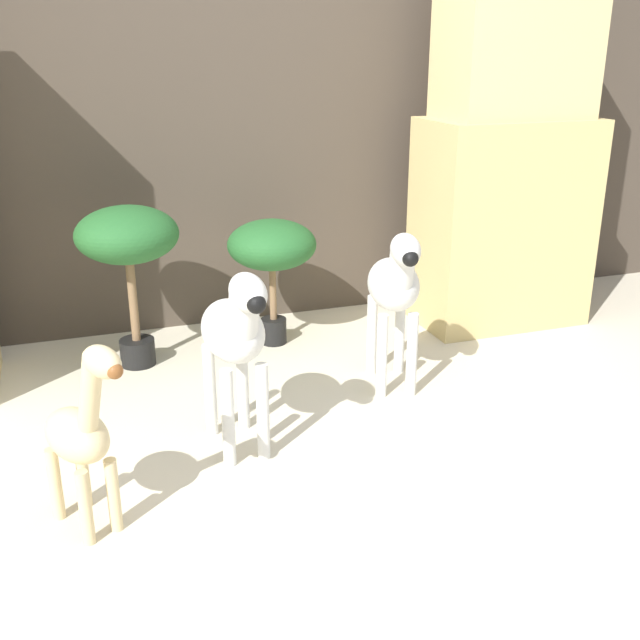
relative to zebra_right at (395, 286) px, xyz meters
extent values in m
plane|color=beige|center=(-0.53, -0.64, -0.42)|extent=(14.00, 14.00, 0.00)
cube|color=#473D33|center=(-0.53, 1.01, 0.68)|extent=(6.40, 0.08, 2.20)
cube|color=#D1B775|center=(0.81, 0.56, 0.06)|extent=(0.78, 0.45, 0.97)
cube|color=#DBC184|center=(0.81, 0.56, 0.88)|extent=(0.66, 0.38, 0.67)
cylinder|color=silver|center=(0.04, -0.09, -0.25)|extent=(0.04, 0.04, 0.34)
cylinder|color=silver|center=(-0.07, -0.06, -0.25)|extent=(0.04, 0.04, 0.34)
cylinder|color=silver|center=(0.09, 0.13, -0.25)|extent=(0.04, 0.04, 0.34)
cylinder|color=silver|center=(-0.02, 0.16, -0.25)|extent=(0.04, 0.04, 0.34)
ellipsoid|color=silver|center=(0.01, 0.04, 0.00)|extent=(0.26, 0.36, 0.19)
cylinder|color=silver|center=(-0.02, -0.10, 0.11)|extent=(0.13, 0.16, 0.18)
ellipsoid|color=silver|center=(-0.03, -0.15, 0.18)|extent=(0.15, 0.21, 0.11)
sphere|color=black|center=(-0.05, -0.22, 0.17)|extent=(0.06, 0.06, 0.06)
cube|color=black|center=(-0.02, -0.10, 0.12)|extent=(0.04, 0.08, 0.15)
cylinder|color=silver|center=(-0.62, -0.36, -0.25)|extent=(0.04, 0.04, 0.34)
cylinder|color=silver|center=(-0.74, -0.36, -0.25)|extent=(0.04, 0.04, 0.34)
cylinder|color=silver|center=(-0.64, -0.13, -0.25)|extent=(0.04, 0.04, 0.34)
cylinder|color=silver|center=(-0.75, -0.14, -0.25)|extent=(0.04, 0.04, 0.34)
ellipsoid|color=silver|center=(-0.69, -0.25, 0.00)|extent=(0.21, 0.33, 0.19)
cylinder|color=silver|center=(-0.68, -0.38, 0.11)|extent=(0.10, 0.15, 0.18)
ellipsoid|color=silver|center=(-0.68, -0.43, 0.18)|extent=(0.12, 0.20, 0.11)
sphere|color=black|center=(-0.67, -0.51, 0.17)|extent=(0.06, 0.06, 0.06)
cube|color=black|center=(-0.68, -0.38, 0.12)|extent=(0.03, 0.08, 0.15)
cylinder|color=beige|center=(-1.12, -0.60, -0.31)|extent=(0.04, 0.04, 0.22)
cylinder|color=beige|center=(-1.20, -0.64, -0.31)|extent=(0.04, 0.04, 0.22)
cylinder|color=beige|center=(-1.19, -0.45, -0.31)|extent=(0.04, 0.04, 0.22)
cylinder|color=beige|center=(-1.27, -0.49, -0.31)|extent=(0.04, 0.04, 0.22)
ellipsoid|color=beige|center=(-1.20, -0.54, -0.14)|extent=(0.24, 0.28, 0.14)
cylinder|color=beige|center=(-1.15, -0.63, 0.02)|extent=(0.11, 0.14, 0.27)
ellipsoid|color=beige|center=(-1.11, -0.70, 0.14)|extent=(0.13, 0.15, 0.08)
sphere|color=brown|center=(-1.09, -0.76, 0.13)|extent=(0.04, 0.04, 0.04)
cylinder|color=black|center=(-0.93, 0.56, -0.37)|extent=(0.15, 0.15, 0.11)
cylinder|color=brown|center=(-0.93, 0.56, -0.14)|extent=(0.04, 0.04, 0.34)
ellipsoid|color=#235B28|center=(-0.93, 0.56, 0.15)|extent=(0.42, 0.42, 0.23)
cylinder|color=black|center=(-0.32, 0.61, -0.36)|extent=(0.12, 0.12, 0.12)
cylinder|color=brown|center=(-0.32, 0.61, -0.19)|extent=(0.03, 0.03, 0.24)
ellipsoid|color=#235B28|center=(-0.32, 0.61, 0.04)|extent=(0.39, 0.39, 0.22)
camera|label=1|loc=(-1.16, -2.47, 0.87)|focal=42.00mm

